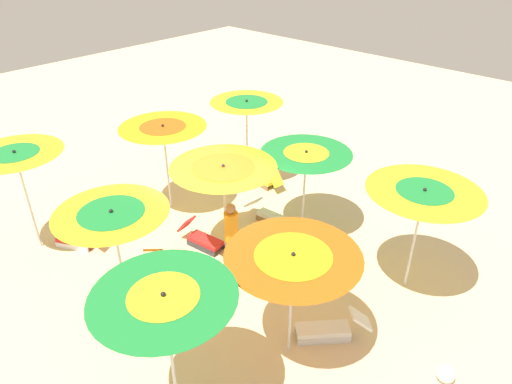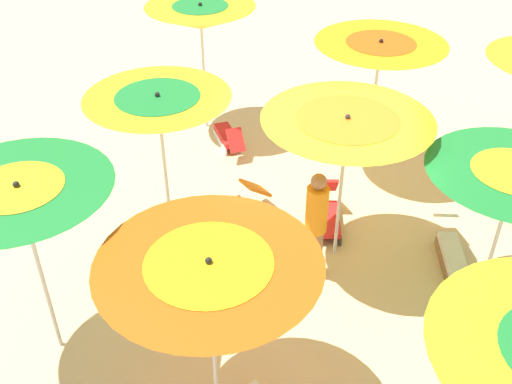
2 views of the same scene
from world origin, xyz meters
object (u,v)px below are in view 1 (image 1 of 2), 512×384
Objects in this scene: beachgoer_0 at (232,236)px; beach_umbrella_6 at (247,107)px; lounger_3 at (263,178)px; beach_umbrella_1 at (113,222)px; beach_umbrella_4 at (224,174)px; beach_umbrella_8 at (423,200)px; beach_umbrella_0 at (17,161)px; lounger_2 at (202,238)px; beach_umbrella_2 at (165,305)px; beach_umbrella_7 at (306,159)px; lounger_0 at (78,240)px; lounger_5 at (150,273)px; lounger_1 at (329,328)px; beach_umbrella_3 at (164,134)px; beach_umbrella_5 at (293,263)px; beach_ball at (446,374)px; lounger_4 at (271,215)px.

beach_umbrella_6 is at bearing 62.17° from beachgoer_0.
beach_umbrella_1 is at bearing 111.71° from lounger_3.
beach_umbrella_8 reaches higher than beach_umbrella_4.
lounger_2 is at bearing -47.02° from beach_umbrella_0.
beach_umbrella_0 is 1.05× the size of beach_umbrella_8.
beach_umbrella_2 reaches higher than beach_umbrella_8.
beach_umbrella_6 is (6.30, 4.53, -0.05)m from beach_umbrella_2.
lounger_0 is at bearing 141.07° from beach_umbrella_7.
beachgoer_0 reaches higher than lounger_5.
beach_umbrella_7 is at bearing -157.16° from lounger_0.
lounger_2 is (-2.01, 4.18, -1.90)m from beach_umbrella_8.
lounger_3 reaches higher than lounger_1.
beach_umbrella_5 is at bearing -106.49° from beach_umbrella_3.
lounger_3 is at bearing 27.51° from beach_umbrella_4.
lounger_2 is (1.01, 3.47, -1.77)m from beach_umbrella_5.
beachgoer_0 is at bearing 100.77° from lounger_5.
beach_umbrella_1 reaches higher than lounger_3.
beach_umbrella_6 is at bearing -79.91° from lounger_1.
lounger_0 is at bearing 81.66° from beach_umbrella_1.
beach_umbrella_5 reaches higher than lounger_2.
beach_umbrella_6 is 2.05× the size of lounger_0.
beach_umbrella_1 is at bearing 143.43° from lounger_0.
beach_umbrella_5 reaches higher than beach_umbrella_7.
beach_umbrella_4 is at bearing -2.92° from beach_umbrella_1.
beach_umbrella_8 is 3.07m from beach_ball.
beach_umbrella_3 is (3.20, -0.88, -0.13)m from beach_umbrella_0.
beach_umbrella_5 is at bearing 166.70° from beach_umbrella_8.
beach_umbrella_5 is 1.81× the size of lounger_5.
beach_umbrella_2 is at bearing 139.29° from lounger_0.
beach_umbrella_5 is 3.10m from beach_umbrella_8.
beach_umbrella_0 is 1.16× the size of beach_umbrella_7.
beach_umbrella_8 is (1.84, -3.53, 0.02)m from beach_umbrella_4.
beach_umbrella_4 is at bearing 162.52° from beach_umbrella_7.
beach_umbrella_0 is 3.32m from beach_umbrella_3.
beachgoer_0 reaches higher than lounger_1.
lounger_3 is at bearing 66.73° from beach_ball.
beach_umbrella_2 is 4.04m from beach_umbrella_4.
lounger_4 is (1.68, 0.12, -1.90)m from beach_umbrella_4.
beach_umbrella_7 is (2.00, -0.63, -0.16)m from beach_umbrella_4.
beach_ball is (-1.73, -1.62, -1.95)m from beach_umbrella_8.
lounger_1 is at bearing -70.51° from beach_umbrella_0.
beach_umbrella_6 reaches higher than beach_umbrella_7.
beach_umbrella_1 is 1.94× the size of lounger_5.
beach_umbrella_4 is 1.98× the size of lounger_0.
beach_umbrella_0 reaches higher than beach_umbrella_4.
beach_umbrella_7 is at bearing -63.77° from beach_umbrella_3.
beach_umbrella_8 is (-1.16, -5.74, -0.10)m from beach_umbrella_6.
beach_umbrella_3 reaches higher than lounger_4.
beach_umbrella_8 is at bearing 174.51° from lounger_3.
beach_umbrella_0 is 2.07× the size of lounger_2.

